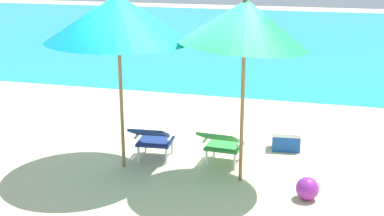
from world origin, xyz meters
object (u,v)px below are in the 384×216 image
(beach_umbrella_left, at_px, (118,18))
(cooler_box, at_px, (286,140))
(lounge_chair_right, at_px, (221,142))
(beach_umbrella_right, at_px, (245,23))
(lounge_chair_left, at_px, (153,138))
(beach_ball, at_px, (307,189))

(beach_umbrella_left, height_order, cooler_box, beach_umbrella_left)
(beach_umbrella_left, bearing_deg, lounge_chair_right, 14.12)
(lounge_chair_right, relative_size, beach_umbrella_left, 0.31)
(lounge_chair_right, height_order, beach_umbrella_right, beach_umbrella_right)
(lounge_chair_left, relative_size, lounge_chair_right, 1.01)
(lounge_chair_right, height_order, beach_ball, lounge_chair_right)
(lounge_chair_left, distance_m, beach_ball, 2.47)
(cooler_box, bearing_deg, lounge_chair_right, -131.83)
(lounge_chair_right, relative_size, cooler_box, 1.81)
(beach_ball, height_order, cooler_box, cooler_box)
(beach_umbrella_right, height_order, cooler_box, beach_umbrella_right)
(lounge_chair_left, bearing_deg, beach_umbrella_right, -12.26)
(beach_umbrella_left, height_order, beach_ball, beach_umbrella_left)
(lounge_chair_right, height_order, beach_umbrella_left, beach_umbrella_left)
(cooler_box, bearing_deg, beach_umbrella_right, -110.78)
(lounge_chair_left, xyz_separation_m, beach_umbrella_left, (-0.37, -0.28, 1.84))
(lounge_chair_right, relative_size, beach_ball, 2.96)
(beach_umbrella_right, bearing_deg, beach_umbrella_left, 179.04)
(beach_umbrella_right, relative_size, beach_ball, 8.52)
(lounge_chair_right, relative_size, beach_umbrella_right, 0.35)
(beach_umbrella_right, bearing_deg, lounge_chair_right, 132.84)
(lounge_chair_left, height_order, cooler_box, lounge_chair_left)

